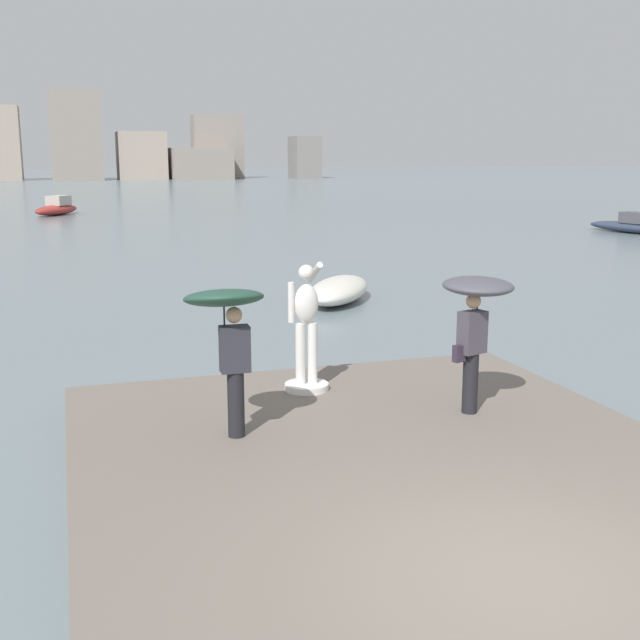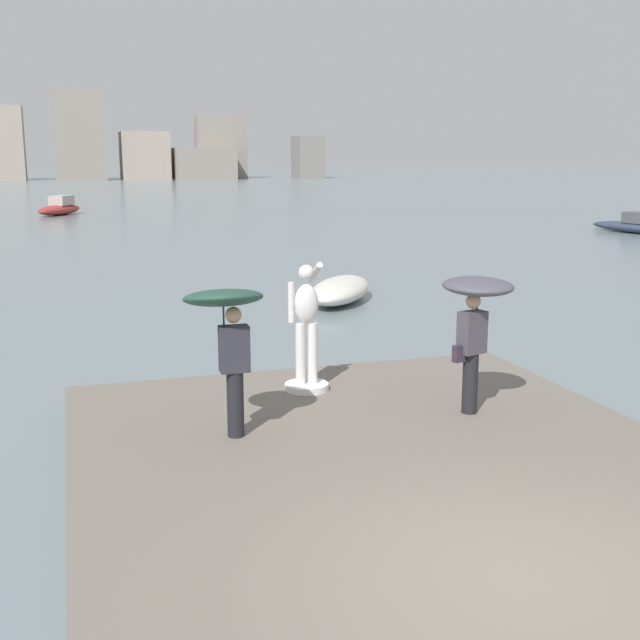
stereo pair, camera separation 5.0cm
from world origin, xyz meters
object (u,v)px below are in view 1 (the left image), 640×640
at_px(onlooker_left, 227,320).
at_px(boat_near, 57,208).
at_px(boat_far, 339,290).
at_px(boat_leftward, 633,225).
at_px(onlooker_right, 476,307).
at_px(statue_white_figure, 306,335).

height_order(onlooker_left, boat_near, onlooker_left).
xyz_separation_m(boat_far, boat_leftward, (21.18, 14.12, 0.06)).
bearing_deg(onlooker_left, boat_far, 64.12).
distance_m(onlooker_right, boat_far, 11.13).
relative_size(onlooker_left, boat_leftward, 0.37).
distance_m(onlooker_left, boat_leftward, 36.39).
bearing_deg(onlooker_right, boat_leftward, 47.50).
xyz_separation_m(statue_white_figure, boat_far, (3.69, 9.12, -0.94)).
bearing_deg(boat_near, onlooker_right, -82.93).
relative_size(statue_white_figure, boat_far, 0.52).
xyz_separation_m(statue_white_figure, boat_near, (-3.92, 45.71, -0.81)).
bearing_deg(boat_far, onlooker_right, -99.02).
relative_size(onlooker_left, boat_far, 0.53).
bearing_deg(boat_near, statue_white_figure, -85.10).
bearing_deg(boat_far, boat_leftward, 33.69).
relative_size(statue_white_figure, onlooker_right, 1.03).
bearing_deg(boat_leftward, onlooker_left, -136.64).
distance_m(onlooker_right, boat_leftward, 33.94).
bearing_deg(onlooker_right, boat_far, 80.98).
bearing_deg(onlooker_right, statue_white_figure, 138.30).
relative_size(onlooker_right, boat_leftward, 0.35).
xyz_separation_m(statue_white_figure, boat_leftward, (24.87, 23.24, -0.89)).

